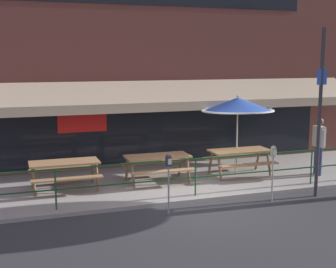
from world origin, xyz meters
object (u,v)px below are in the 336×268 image
object	(u,v)px
picnic_table_centre	(157,161)
picnic_table_left	(64,167)
parking_meter_near	(169,166)
street_sign_pole	(320,112)
picnic_table_right	(240,155)
pedestrian_walking	(319,143)
patio_umbrella_right	(238,105)
parking_meter_far	(273,157)

from	to	relation	value
picnic_table_centre	picnic_table_left	bearing A→B (deg)	178.96
picnic_table_centre	parking_meter_near	world-z (taller)	parking_meter_near
parking_meter_near	street_sign_pole	size ratio (longest dim) A/B	0.33
picnic_table_right	parking_meter_near	distance (m)	3.95
pedestrian_walking	picnic_table_right	bearing A→B (deg)	162.26
picnic_table_right	patio_umbrella_right	xyz separation A→B (m)	(0.00, 0.20, 1.47)
picnic_table_left	picnic_table_centre	bearing A→B (deg)	-1.04
parking_meter_near	street_sign_pole	distance (m)	4.23
picnic_table_centre	patio_umbrella_right	bearing A→B (deg)	4.00
picnic_table_left	picnic_table_right	world-z (taller)	same
picnic_table_centre	parking_meter_near	bearing A→B (deg)	-101.92
picnic_table_left	patio_umbrella_right	bearing A→B (deg)	1.48
pedestrian_walking	street_sign_pole	size ratio (longest dim) A/B	0.40
picnic_table_centre	pedestrian_walking	xyz separation A→B (m)	(4.79, -0.74, 0.35)
picnic_table_right	street_sign_pole	bearing A→B (deg)	-66.13
street_sign_pole	picnic_table_centre	bearing A→B (deg)	147.01
picnic_table_right	parking_meter_near	xyz separation A→B (m)	(-3.08, -2.44, 0.44)
picnic_table_right	parking_meter_far	bearing A→B (deg)	-97.40
picnic_table_right	street_sign_pole	xyz separation A→B (m)	(1.02, -2.30, 1.50)
picnic_table_right	pedestrian_walking	world-z (taller)	pedestrian_walking
picnic_table_left	patio_umbrella_right	xyz separation A→B (m)	(5.11, 0.13, 1.47)
parking_meter_far	picnic_table_centre	bearing A→B (deg)	133.83
picnic_table_centre	picnic_table_right	world-z (taller)	same
picnic_table_left	street_sign_pole	xyz separation A→B (m)	(6.13, -2.37, 1.50)
parking_meter_far	parking_meter_near	bearing A→B (deg)	-177.58
picnic_table_left	parking_meter_far	xyz separation A→B (m)	(4.81, -2.39, 0.44)
picnic_table_centre	pedestrian_walking	bearing A→B (deg)	-8.74
picnic_table_right	parking_meter_far	world-z (taller)	parking_meter_far
pedestrian_walking	street_sign_pole	bearing A→B (deg)	-127.59
picnic_table_left	parking_meter_near	bearing A→B (deg)	-50.98
picnic_table_right	patio_umbrella_right	distance (m)	1.49
pedestrian_walking	street_sign_pole	xyz separation A→B (m)	(-1.22, -1.58, 1.15)
patio_umbrella_right	parking_meter_far	xyz separation A→B (m)	(-0.30, -2.53, -1.03)
picnic_table_centre	parking_meter_far	bearing A→B (deg)	-46.17
picnic_table_right	picnic_table_centre	bearing A→B (deg)	179.51
pedestrian_walking	picnic_table_centre	bearing A→B (deg)	171.26
pedestrian_walking	parking_meter_near	xyz separation A→B (m)	(-5.31, -1.73, 0.09)
picnic_table_left	parking_meter_near	world-z (taller)	parking_meter_near
picnic_table_left	parking_meter_far	size ratio (longest dim) A/B	1.27
picnic_table_centre	patio_umbrella_right	xyz separation A→B (m)	(2.56, 0.18, 1.47)
picnic_table_right	street_sign_pole	world-z (taller)	street_sign_pole
patio_umbrella_right	parking_meter_far	size ratio (longest dim) A/B	1.67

